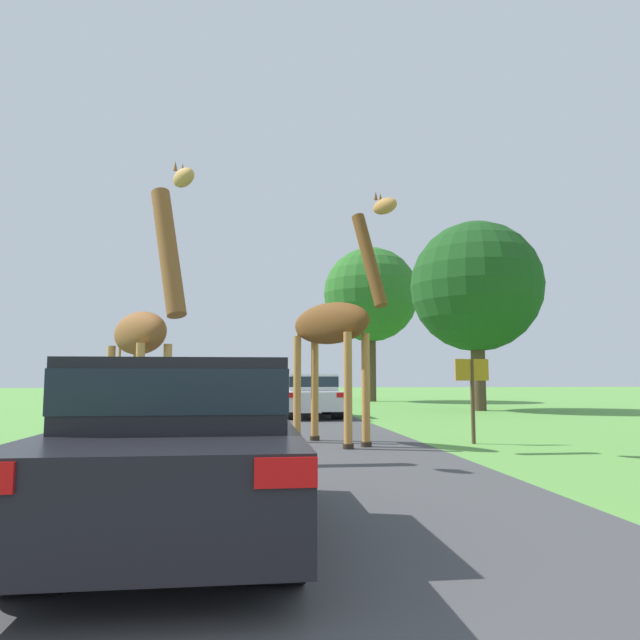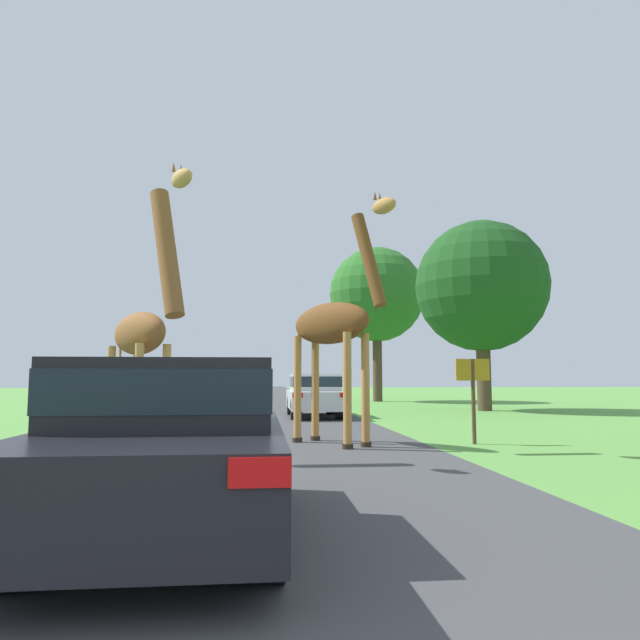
# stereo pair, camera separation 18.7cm
# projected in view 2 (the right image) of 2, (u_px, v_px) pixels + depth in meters

# --- Properties ---
(road) EXTENTS (7.83, 120.00, 0.00)m
(road) POSITION_uv_depth(u_px,v_px,m) (249.00, 403.00, 29.56)
(road) COLOR #424244
(road) RESTS_ON ground
(giraffe_near_road) EXTENTS (1.99, 2.57, 4.85)m
(giraffe_near_road) POSITION_uv_depth(u_px,v_px,m) (335.00, 327.00, 11.49)
(giraffe_near_road) COLOR #B77F3D
(giraffe_near_road) RESTS_ON ground
(giraffe_companion) EXTENTS (1.86, 2.40, 4.89)m
(giraffe_companion) POSITION_uv_depth(u_px,v_px,m) (145.00, 323.00, 10.03)
(giraffe_companion) COLOR tan
(giraffe_companion) RESTS_ON ground
(car_lead_maroon) EXTENTS (1.86, 3.94, 1.47)m
(car_lead_maroon) POSITION_uv_depth(u_px,v_px,m) (171.00, 442.00, 4.86)
(car_lead_maroon) COLOR black
(car_lead_maroon) RESTS_ON ground
(car_queue_right) EXTENTS (1.90, 3.93, 1.38)m
(car_queue_right) POSITION_uv_depth(u_px,v_px,m) (184.00, 390.00, 26.79)
(car_queue_right) COLOR navy
(car_queue_right) RESTS_ON ground
(car_queue_left) EXTENTS (1.78, 4.27, 1.45)m
(car_queue_left) POSITION_uv_depth(u_px,v_px,m) (315.00, 394.00, 19.54)
(car_queue_left) COLOR silver
(car_queue_left) RESTS_ON ground
(tree_left_edge) EXTENTS (5.41, 5.41, 7.81)m
(tree_left_edge) POSITION_uv_depth(u_px,v_px,m) (481.00, 287.00, 23.57)
(tree_left_edge) COLOR #4C3828
(tree_left_edge) RESTS_ON ground
(tree_centre_back) EXTENTS (5.44, 5.44, 8.83)m
(tree_centre_back) POSITION_uv_depth(u_px,v_px,m) (377.00, 295.00, 32.79)
(tree_centre_back) COLOR #4C3828
(tree_centre_back) RESTS_ON ground
(sign_post) EXTENTS (0.70, 0.08, 1.71)m
(sign_post) POSITION_uv_depth(u_px,v_px,m) (473.00, 384.00, 11.56)
(sign_post) COLOR #4C3823
(sign_post) RESTS_ON ground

